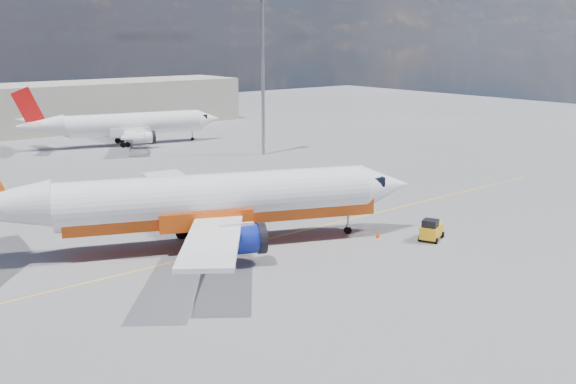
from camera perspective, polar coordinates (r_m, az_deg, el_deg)
ground at (r=50.48m, az=2.10°, el=-4.57°), size 240.00×240.00×0.00m
taxi_line at (r=52.67m, az=-0.04°, el=-3.77°), size 70.00×0.15×0.01m
terminal_main at (r=117.59m, az=-20.74°, el=7.02°), size 70.00×14.00×8.00m
main_jet at (r=49.08m, az=-7.62°, el=-0.81°), size 35.39×26.69×10.88m
second_jet at (r=98.81m, az=-14.11°, el=5.82°), size 30.19×23.10×9.11m
gse_tug at (r=52.33m, az=12.62°, el=-3.29°), size 2.78×2.32×1.75m
traffic_cone at (r=52.10m, az=8.00°, el=-3.75°), size 0.46×0.46×0.64m
floodlight_mast at (r=87.27m, az=-2.27°, el=11.93°), size 1.61×1.61×22.01m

